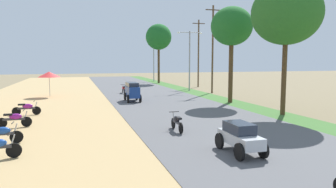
% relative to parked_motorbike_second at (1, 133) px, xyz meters
% --- Properties ---
extents(parked_motorbike_second, '(1.80, 0.54, 0.94)m').
position_rel_parked_motorbike_second_xyz_m(parked_motorbike_second, '(0.00, 0.00, 0.00)').
color(parked_motorbike_second, black).
rests_on(parked_motorbike_second, dirt_shoulder).
extents(parked_motorbike_third, '(1.80, 0.54, 0.94)m').
position_rel_parked_motorbike_second_xyz_m(parked_motorbike_third, '(-0.08, 3.58, 0.00)').
color(parked_motorbike_third, black).
rests_on(parked_motorbike_third, dirt_shoulder).
extents(parked_motorbike_fourth, '(1.80, 0.54, 0.94)m').
position_rel_parked_motorbike_second_xyz_m(parked_motorbike_fourth, '(-0.01, 7.58, 0.00)').
color(parked_motorbike_fourth, black).
rests_on(parked_motorbike_fourth, dirt_shoulder).
extents(vendor_umbrella, '(2.20, 2.20, 2.52)m').
position_rel_parked_motorbike_second_xyz_m(vendor_umbrella, '(0.65, 18.31, 1.75)').
color(vendor_umbrella, '#99999E').
rests_on(vendor_umbrella, dirt_shoulder).
extents(median_tree_nearest, '(4.53, 4.53, 8.75)m').
position_rel_parked_motorbike_second_xyz_m(median_tree_nearest, '(16.46, 2.91, 6.17)').
color(median_tree_nearest, '#4C351E').
rests_on(median_tree_nearest, median_strip).
extents(median_tree_second, '(3.53, 3.53, 8.17)m').
position_rel_parked_motorbike_second_xyz_m(median_tree_second, '(16.00, 9.45, 5.96)').
color(median_tree_second, '#4C351E').
rests_on(median_tree_second, median_strip).
extents(median_tree_third, '(4.10, 4.10, 9.42)m').
position_rel_parked_motorbike_second_xyz_m(median_tree_third, '(16.08, 33.91, 6.84)').
color(median_tree_third, '#4C351E').
rests_on(median_tree_third, median_strip).
extents(streetlamp_near, '(3.16, 0.20, 7.08)m').
position_rel_parked_motorbike_second_xyz_m(streetlamp_near, '(16.28, 20.34, 3.63)').
color(streetlamp_near, gray).
rests_on(streetlamp_near, median_strip).
extents(streetlamp_mid, '(3.16, 0.20, 7.40)m').
position_rel_parked_motorbike_second_xyz_m(streetlamp_mid, '(16.28, 38.05, 3.80)').
color(streetlamp_mid, gray).
rests_on(streetlamp_mid, median_strip).
extents(utility_pole_near, '(1.80, 0.20, 9.24)m').
position_rel_parked_motorbike_second_xyz_m(utility_pole_near, '(19.61, 25.72, 4.26)').
color(utility_pole_near, brown).
rests_on(utility_pole_near, ground).
extents(utility_pole_far, '(1.80, 0.20, 9.77)m').
position_rel_parked_motorbike_second_xyz_m(utility_pole_far, '(18.04, 17.67, 4.53)').
color(utility_pole_far, brown).
rests_on(utility_pole_far, ground).
extents(car_sedan_silver, '(1.10, 2.26, 1.19)m').
position_rel_parked_motorbike_second_xyz_m(car_sedan_silver, '(9.23, -4.16, 0.19)').
color(car_sedan_silver, '#B7BCC1').
rests_on(car_sedan_silver, road_strip).
extents(car_van_blue, '(1.19, 2.41, 1.67)m').
position_rel_parked_motorbike_second_xyz_m(car_van_blue, '(7.95, 12.45, 0.47)').
color(car_van_blue, navy).
rests_on(car_van_blue, road_strip).
extents(motorbike_ahead_third, '(0.54, 1.80, 0.94)m').
position_rel_parked_motorbike_second_xyz_m(motorbike_ahead_third, '(8.07, 0.19, 0.02)').
color(motorbike_ahead_third, black).
rests_on(motorbike_ahead_third, road_strip).
extents(motorbike_ahead_fourth, '(0.54, 1.80, 0.94)m').
position_rel_parked_motorbike_second_xyz_m(motorbike_ahead_fourth, '(8.21, 19.46, 0.02)').
color(motorbike_ahead_fourth, black).
rests_on(motorbike_ahead_fourth, road_strip).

